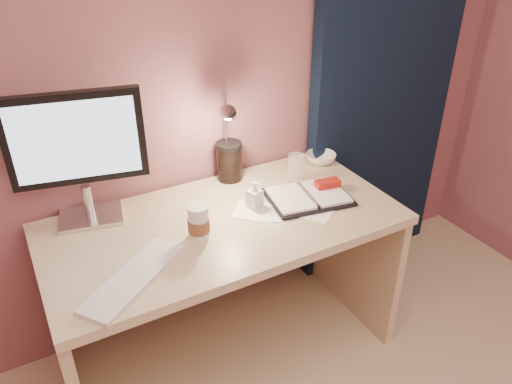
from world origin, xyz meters
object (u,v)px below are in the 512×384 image
desk (218,256)px  keyboard (134,278)px  monitor (78,147)px  dark_jar (229,163)px  planner (310,195)px  coffee_cup (199,223)px  desk_lamp (244,133)px  lotion_bottle (255,195)px  bowl (321,158)px  clear_cup (296,169)px

desk → keyboard: (-0.42, -0.26, 0.23)m
monitor → dark_jar: (0.63, 0.03, -0.23)m
desk → monitor: (-0.45, 0.19, 0.54)m
planner → coffee_cup: coffee_cup is taller
desk → monitor: size_ratio=2.68×
coffee_cup → desk_lamp: bearing=38.8°
lotion_bottle → bowl: bearing=23.3°
clear_cup → desk_lamp: size_ratio=0.33×
desk → clear_cup: size_ratio=10.55×
desk → dark_jar: size_ratio=8.82×
lotion_bottle → planner: bearing=-11.4°
desk → lotion_bottle: 0.33m
desk → planner: size_ratio=3.75×
bowl → desk_lamp: bearing=-177.1°
keyboard → coffee_cup: 0.32m
planner → coffee_cup: (-0.52, -0.04, 0.05)m
clear_cup → bowl: size_ratio=0.93×
planner → desk_lamp: 0.38m
keyboard → lotion_bottle: 0.61m
clear_cup → lotion_bottle: 0.28m
keyboard → planner: planner is taller
monitor → planner: bearing=-6.9°
monitor → keyboard: monitor is taller
coffee_cup → dark_jar: 0.46m
monitor → dark_jar: size_ratio=3.29×
dark_jar → desk: bearing=-127.9°
planner → lotion_bottle: bearing=178.1°
bowl → monitor: bearing=178.4°
monitor → bowl: bearing=10.0°
planner → coffee_cup: size_ratio=2.80×
keyboard → bowl: bowl is taller
dark_jar → desk_lamp: desk_lamp is taller
coffee_cup → bowl: size_ratio=0.93×
coffee_cup → bowl: bearing=20.8°
desk → coffee_cup: coffee_cup is taller
monitor → desk_lamp: size_ratio=1.30×
monitor → desk: bearing=-10.7°
bowl → planner: bearing=-133.0°
clear_cup → desk_lamp: 0.29m
planner → dark_jar: size_ratio=2.35×
keyboard → desk_lamp: desk_lamp is taller
dark_jar → desk_lamp: (0.03, -0.09, 0.17)m
monitor → dark_jar: monitor is taller
desk → monitor: 0.73m
keyboard → monitor: bearing=58.3°
coffee_cup → desk_lamp: size_ratio=0.33×
desk → desk_lamp: (0.20, 0.13, 0.48)m
monitor → bowl: monitor is taller
monitor → keyboard: size_ratio=1.22×
desk → desk_lamp: bearing=33.5°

